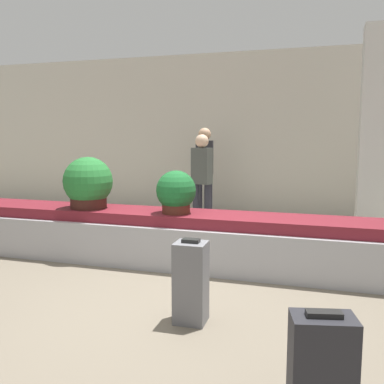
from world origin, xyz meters
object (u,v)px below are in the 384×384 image
pillar (374,132)px  traveler_2 (205,164)px  potted_plant_0 (176,193)px  suitcase_0 (322,366)px  traveler_0 (202,174)px  suitcase_2 (191,282)px  potted_plant_1 (88,184)px

pillar → traveler_2: bearing=166.8°
potted_plant_0 → suitcase_0: bearing=-54.9°
potted_plant_0 → traveler_0: (-0.27, 2.07, 0.05)m
pillar → suitcase_0: pillar is taller
suitcase_2 → potted_plant_0: potted_plant_0 is taller
pillar → traveler_0: bearing=-171.4°
suitcase_2 → potted_plant_0: 1.69m
potted_plant_1 → traveler_0: bearing=66.0°
traveler_0 → suitcase_0: bearing=-48.8°
potted_plant_1 → pillar: bearing=34.6°
potted_plant_1 → traveler_2: bearing=78.1°
potted_plant_0 → potted_plant_1: bearing=179.0°
suitcase_0 → traveler_2: 6.01m
potted_plant_1 → traveler_0: 2.24m
potted_plant_0 → pillar: bearing=46.2°
suitcase_0 → traveler_0: size_ratio=0.38×
suitcase_0 → potted_plant_0: 2.99m
pillar → potted_plant_1: bearing=-145.4°
suitcase_0 → potted_plant_1: potted_plant_1 is taller
suitcase_2 → traveler_2: 4.80m
traveler_0 → pillar: bearing=26.1°
traveler_0 → traveler_2: size_ratio=0.92×
pillar → traveler_0: 2.75m
traveler_0 → potted_plant_1: bearing=-96.5°
pillar → potted_plant_1: (-3.55, -2.44, -0.66)m
suitcase_2 → traveler_0: bearing=103.2°
suitcase_0 → potted_plant_0: size_ratio=1.19×
suitcase_0 → traveler_2: size_ratio=0.36×
suitcase_2 → traveler_2: traveler_2 is taller
potted_plant_1 → traveler_2: 3.19m
potted_plant_0 → traveler_0: traveler_0 is taller
pillar → suitcase_2: 4.47m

